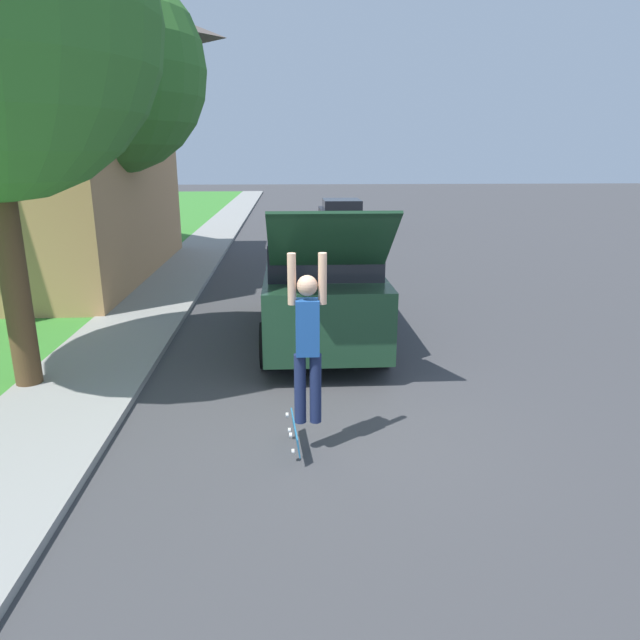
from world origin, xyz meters
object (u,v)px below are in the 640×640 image
suv_parked (320,279)px  skateboarder (307,338)px  skateboard (295,432)px  car_down_street (341,214)px  lawn_tree_far (104,70)px

suv_parked → skateboarder: (-0.37, -4.29, 0.27)m
skateboarder → skateboard: size_ratio=2.31×
suv_parked → skateboarder: 4.31m
car_down_street → skateboard: size_ratio=4.92×
suv_parked → skateboarder: bearing=-95.0°
suv_parked → skateboard: (-0.52, -4.27, -0.84)m
suv_parked → car_down_street: suv_parked is taller
lawn_tree_far → suv_parked: lawn_tree_far is taller
car_down_street → suv_parked: bearing=-96.8°
lawn_tree_far → skateboard: (4.19, -8.55, -4.87)m
lawn_tree_far → skateboarder: lawn_tree_far is taller
skateboarder → skateboard: bearing=171.2°
suv_parked → car_down_street: size_ratio=1.43×
skateboard → skateboarder: bearing=-8.8°
lawn_tree_far → skateboard: size_ratio=8.97×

